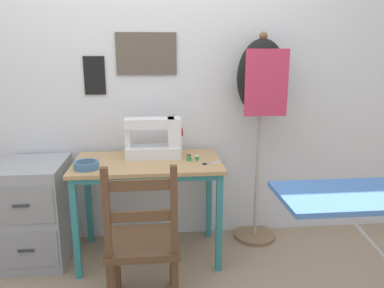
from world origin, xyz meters
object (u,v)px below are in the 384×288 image
object	(u,v)px
fabric_bowl	(86,165)
thread_spool_near_machine	(189,158)
wooden_chair	(143,243)
dress_form	(261,89)
thread_spool_mid_table	(197,158)
filing_cabinet	(36,211)
sewing_machine	(156,139)
scissors	(209,163)

from	to	relation	value
fabric_bowl	thread_spool_near_machine	xyz separation A→B (m)	(0.67, 0.11, -0.00)
wooden_chair	dress_form	bearing A→B (deg)	41.84
fabric_bowl	thread_spool_mid_table	size ratio (longest dim) A/B	4.53
wooden_chair	dress_form	size ratio (longest dim) A/B	0.57
thread_spool_mid_table	dress_form	world-z (taller)	dress_form
dress_form	wooden_chair	bearing A→B (deg)	-138.16
fabric_bowl	dress_form	distance (m)	1.33
wooden_chair	filing_cabinet	bearing A→B (deg)	140.58
sewing_machine	thread_spool_mid_table	size ratio (longest dim) A/B	11.51
thread_spool_mid_table	sewing_machine	bearing A→B (deg)	157.38
thread_spool_near_machine	thread_spool_mid_table	size ratio (longest dim) A/B	1.22
sewing_machine	filing_cabinet	size ratio (longest dim) A/B	0.57
scissors	thread_spool_near_machine	xyz separation A→B (m)	(-0.13, 0.07, 0.02)
thread_spool_mid_table	filing_cabinet	size ratio (longest dim) A/B	0.05
sewing_machine	thread_spool_near_machine	xyz separation A→B (m)	(0.22, -0.12, -0.11)
sewing_machine	fabric_bowl	xyz separation A→B (m)	(-0.45, -0.23, -0.11)
sewing_machine	thread_spool_mid_table	xyz separation A→B (m)	(0.28, -0.11, -0.11)
filing_cabinet	wooden_chair	bearing A→B (deg)	-39.42
sewing_machine	thread_spool_near_machine	world-z (taller)	sewing_machine
sewing_machine	fabric_bowl	world-z (taller)	sewing_machine
sewing_machine	scissors	distance (m)	0.42
scissors	thread_spool_near_machine	world-z (taller)	thread_spool_near_machine
thread_spool_near_machine	filing_cabinet	bearing A→B (deg)	175.68
fabric_bowl	scissors	xyz separation A→B (m)	(0.80, 0.03, -0.02)
thread_spool_mid_table	thread_spool_near_machine	bearing A→B (deg)	-172.69
sewing_machine	dress_form	distance (m)	0.84
fabric_bowl	thread_spool_mid_table	distance (m)	0.73
fabric_bowl	thread_spool_near_machine	size ratio (longest dim) A/B	3.71
dress_form	sewing_machine	bearing A→B (deg)	-173.28
fabric_bowl	scissors	size ratio (longest dim) A/B	1.12
sewing_machine	dress_form	xyz separation A→B (m)	(0.76, 0.09, 0.34)
scissors	wooden_chair	bearing A→B (deg)	-132.34
scissors	thread_spool_mid_table	world-z (taller)	thread_spool_mid_table
thread_spool_mid_table	dress_form	distance (m)	0.69
dress_form	scissors	bearing A→B (deg)	-145.61
thread_spool_near_machine	thread_spool_mid_table	bearing A→B (deg)	7.31
wooden_chair	fabric_bowl	bearing A→B (deg)	129.18
thread_spool_mid_table	dress_form	xyz separation A→B (m)	(0.49, 0.20, 0.45)
thread_spool_mid_table	wooden_chair	size ratio (longest dim) A/B	0.04
wooden_chair	filing_cabinet	distance (m)	1.00
wooden_chair	sewing_machine	bearing A→B (deg)	82.59
filing_cabinet	dress_form	distance (m)	1.82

